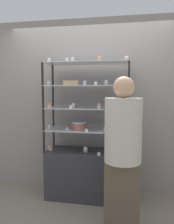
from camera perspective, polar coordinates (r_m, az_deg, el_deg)
name	(u,v)px	position (r m, az deg, el deg)	size (l,w,h in m)	color
ground_plane	(87,197)	(3.38, 0.00, -21.37)	(20.00, 20.00, 0.00)	gray
back_wall	(91,106)	(3.36, 1.12, 1.67)	(8.00, 0.05, 2.60)	gray
display_base	(87,174)	(3.24, 0.00, -15.95)	(1.14, 0.42, 0.69)	#333338
display_riser_lower	(87,131)	(3.06, 0.00, -4.98)	(1.14, 0.42, 0.31)	black
display_riser_middle	(87,109)	(3.01, 0.00, 0.74)	(1.14, 0.42, 0.31)	black
display_riser_upper	(87,87)	(3.00, 0.00, 6.57)	(1.14, 0.42, 0.31)	black
display_riser_top	(87,64)	(3.02, 0.00, 12.39)	(1.14, 0.42, 0.31)	black
layer_cake_centerpiece	(79,125)	(3.09, -2.02, -3.49)	(0.20, 0.20, 0.10)	#C66660
sheet_cake_frosted	(72,83)	(3.04, -4.05, 7.58)	(0.20, 0.13, 0.06)	#DBBC84
cupcake_0	(50,148)	(3.18, -9.52, -9.21)	(0.06, 0.06, 0.08)	beige
cupcake_1	(86,149)	(3.06, -0.39, -9.74)	(0.06, 0.06, 0.08)	#CCB28C
cupcake_2	(125,152)	(2.96, 9.85, -10.37)	(0.06, 0.06, 0.08)	white
price_tag_0	(99,154)	(2.91, 3.13, -10.90)	(0.04, 0.00, 0.04)	white
cupcake_3	(49,127)	(3.08, -9.84, -4.00)	(0.05, 0.05, 0.06)	#CCB28C
cupcake_4	(67,127)	(3.08, -5.16, -3.95)	(0.05, 0.05, 0.06)	white
cupcake_5	(105,129)	(2.94, 4.82, -4.41)	(0.05, 0.05, 0.06)	white
cupcake_6	(125,130)	(2.93, 9.88, -4.54)	(0.05, 0.05, 0.06)	beige
price_tag_1	(87,131)	(2.86, -0.12, -4.86)	(0.04, 0.00, 0.04)	white
cupcake_7	(50,105)	(3.10, -9.70, 1.82)	(0.05, 0.05, 0.07)	white
cupcake_8	(73,105)	(2.99, -3.61, 1.74)	(0.05, 0.05, 0.07)	#CCB28C
cupcake_9	(99,106)	(2.90, 3.18, 1.62)	(0.05, 0.05, 0.07)	white
cupcake_10	(126,106)	(2.91, 10.16, 1.54)	(0.05, 0.05, 0.07)	#CCB28C
price_tag_2	(71,107)	(2.86, -4.28, 1.32)	(0.04, 0.00, 0.04)	white
cupcake_11	(49,83)	(3.03, -9.99, 7.46)	(0.05, 0.05, 0.06)	beige
cupcake_12	(85,83)	(2.91, -0.60, 7.61)	(0.05, 0.05, 0.06)	white
cupcake_13	(106,83)	(2.89, 5.02, 7.60)	(0.05, 0.05, 0.06)	#CCB28C
cupcake_14	(125,83)	(2.91, 9.96, 7.52)	(0.05, 0.05, 0.06)	beige
price_tag_3	(96,83)	(2.79, 2.28, 7.50)	(0.04, 0.00, 0.04)	white
cupcake_15	(49,60)	(3.08, -9.88, 13.15)	(0.05, 0.05, 0.06)	beige
cupcake_16	(73,60)	(2.98, -3.79, 13.48)	(0.05, 0.05, 0.06)	white
cupcake_17	(99,59)	(2.89, 3.27, 13.70)	(0.05, 0.05, 0.06)	#CCB28C
cupcake_18	(127,59)	(2.91, 10.29, 13.57)	(0.05, 0.05, 0.06)	#CCB28C
price_tag_4	(67,59)	(2.89, -5.23, 13.53)	(0.04, 0.00, 0.04)	white
customer_figure	(123,151)	(2.40, 9.31, -9.93)	(0.39, 0.39, 1.69)	brown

